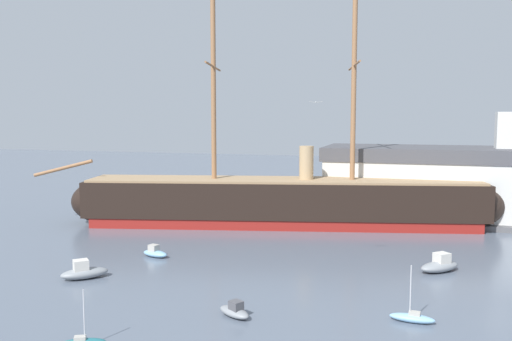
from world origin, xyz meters
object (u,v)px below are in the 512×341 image
(motorboat_near_centre, at_px, (235,311))
(dockside_warehouse_right, at_px, (493,185))
(motorboat_distant_centre, at_px, (339,217))
(seagull_in_flight, at_px, (316,102))
(motorboat_mid_left, at_px, (84,272))
(sailboat_mid_right, at_px, (412,318))
(tall_ship, at_px, (282,201))
(motorboat_alongside_bow, at_px, (155,253))
(motorboat_alongside_stern, at_px, (440,265))
(dinghy_far_left, at_px, (125,219))

(motorboat_near_centre, relative_size, dockside_warehouse_right, 0.06)
(motorboat_distant_centre, distance_m, dockside_warehouse_right, 24.75)
(motorboat_distant_centre, height_order, seagull_in_flight, seagull_in_flight)
(motorboat_distant_centre, bearing_deg, dockside_warehouse_right, 16.63)
(motorboat_near_centre, xyz_separation_m, motorboat_mid_left, (-18.23, 5.49, 0.21))
(motorboat_near_centre, distance_m, sailboat_mid_right, 14.44)
(tall_ship, relative_size, motorboat_alongside_bow, 19.21)
(motorboat_mid_left, bearing_deg, sailboat_mid_right, -4.33)
(motorboat_near_centre, height_order, dockside_warehouse_right, dockside_warehouse_right)
(dockside_warehouse_right, bearing_deg, motorboat_alongside_stern, -105.50)
(sailboat_mid_right, distance_m, dockside_warehouse_right, 49.23)
(motorboat_alongside_bow, xyz_separation_m, dockside_warehouse_right, (40.85, 35.31, 5.25))
(tall_ship, distance_m, dockside_warehouse_right, 33.65)
(motorboat_near_centre, distance_m, motorboat_distant_centre, 43.76)
(motorboat_near_centre, height_order, motorboat_alongside_bow, motorboat_alongside_bow)
(motorboat_distant_centre, bearing_deg, dinghy_far_left, -163.53)
(motorboat_alongside_stern, distance_m, motorboat_distant_centre, 28.85)
(motorboat_mid_left, height_order, motorboat_distant_centre, motorboat_mid_left)
(motorboat_near_centre, relative_size, dinghy_far_left, 1.52)
(tall_ship, distance_m, motorboat_alongside_bow, 24.60)
(motorboat_near_centre, relative_size, motorboat_mid_left, 0.75)
(motorboat_near_centre, relative_size, seagull_in_flight, 2.75)
(dinghy_far_left, bearing_deg, tall_ship, 8.21)
(tall_ship, distance_m, motorboat_mid_left, 34.72)
(motorboat_mid_left, xyz_separation_m, motorboat_alongside_stern, (34.94, 13.16, 0.01))
(motorboat_near_centre, xyz_separation_m, motorboat_alongside_bow, (-15.27, 15.31, 0.01))
(dinghy_far_left, distance_m, seagull_in_flight, 45.05)
(motorboat_mid_left, height_order, motorboat_alongside_bow, motorboat_mid_left)
(sailboat_mid_right, distance_m, seagull_in_flight, 21.77)
(tall_ship, xyz_separation_m, motorboat_alongside_stern, (22.10, -18.96, -2.98))
(dockside_warehouse_right, bearing_deg, seagull_in_flight, -118.40)
(tall_ship, distance_m, sailboat_mid_right, 39.83)
(sailboat_mid_right, xyz_separation_m, dockside_warehouse_right, (11.46, 47.58, 5.36))
(motorboat_mid_left, relative_size, dockside_warehouse_right, 0.08)
(motorboat_alongside_bow, distance_m, dockside_warehouse_right, 54.25)
(motorboat_mid_left, bearing_deg, motorboat_near_centre, -16.77)
(motorboat_mid_left, distance_m, seagull_in_flight, 29.13)
(motorboat_alongside_stern, relative_size, seagull_in_flight, 3.77)
(sailboat_mid_right, xyz_separation_m, motorboat_alongside_bow, (-29.39, 12.26, 0.11))
(motorboat_near_centre, xyz_separation_m, dockside_warehouse_right, (25.57, 50.62, 5.26))
(tall_ship, height_order, motorboat_alongside_bow, tall_ship)
(motorboat_alongside_bow, height_order, dockside_warehouse_right, dockside_warehouse_right)
(motorboat_alongside_stern, xyz_separation_m, dinghy_far_left, (-47.09, 15.36, -0.45))
(seagull_in_flight, bearing_deg, dinghy_far_left, 147.21)
(motorboat_alongside_bow, bearing_deg, seagull_in_flight, -10.74)
(motorboat_mid_left, height_order, dockside_warehouse_right, dockside_warehouse_right)
(dinghy_far_left, bearing_deg, motorboat_near_centre, -48.23)
(dinghy_far_left, xyz_separation_m, motorboat_distant_centre, (32.77, 9.68, 0.31))
(motorboat_near_centre, height_order, motorboat_mid_left, motorboat_mid_left)
(motorboat_near_centre, height_order, dinghy_far_left, motorboat_near_centre)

